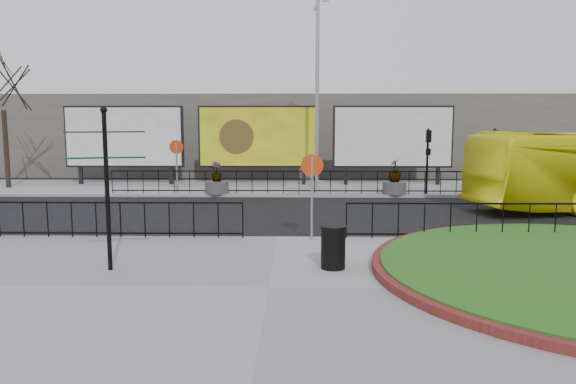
{
  "coord_description": "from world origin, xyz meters",
  "views": [
    {
      "loc": [
        0.61,
        -16.28,
        3.63
      ],
      "look_at": [
        0.28,
        1.34,
        1.27
      ],
      "focal_mm": 35.0,
      "sensor_mm": 36.0,
      "label": 1
    }
  ],
  "objects_px": {
    "litter_bin": "(333,247)",
    "planter_a": "(217,183)",
    "planter_c": "(394,182)",
    "lamp_post": "(317,92)",
    "billboard_mid": "(258,137)",
    "fingerpost_sign": "(106,173)"
  },
  "relations": [
    {
      "from": "lamp_post",
      "to": "litter_bin",
      "type": "bearing_deg",
      "value": -90.33
    },
    {
      "from": "billboard_mid",
      "to": "planter_a",
      "type": "bearing_deg",
      "value": -115.02
    },
    {
      "from": "fingerpost_sign",
      "to": "planter_c",
      "type": "relative_size",
      "value": 2.32
    },
    {
      "from": "lamp_post",
      "to": "planter_a",
      "type": "distance_m",
      "value": 6.5
    },
    {
      "from": "fingerpost_sign",
      "to": "planter_a",
      "type": "relative_size",
      "value": 2.54
    },
    {
      "from": "billboard_mid",
      "to": "litter_bin",
      "type": "height_order",
      "value": "billboard_mid"
    },
    {
      "from": "lamp_post",
      "to": "planter_c",
      "type": "height_order",
      "value": "lamp_post"
    },
    {
      "from": "planter_a",
      "to": "planter_c",
      "type": "height_order",
      "value": "planter_c"
    },
    {
      "from": "fingerpost_sign",
      "to": "litter_bin",
      "type": "distance_m",
      "value": 5.46
    },
    {
      "from": "billboard_mid",
      "to": "litter_bin",
      "type": "relative_size",
      "value": 6.12
    },
    {
      "from": "fingerpost_sign",
      "to": "planter_c",
      "type": "xyz_separation_m",
      "value": [
        8.77,
        13.12,
        -1.69
      ]
    },
    {
      "from": "billboard_mid",
      "to": "planter_a",
      "type": "height_order",
      "value": "billboard_mid"
    },
    {
      "from": "planter_a",
      "to": "planter_c",
      "type": "xyz_separation_m",
      "value": [
        8.2,
        0.0,
        0.1
      ]
    },
    {
      "from": "litter_bin",
      "to": "planter_a",
      "type": "distance_m",
      "value": 13.69
    },
    {
      "from": "billboard_mid",
      "to": "fingerpost_sign",
      "type": "relative_size",
      "value": 1.65
    },
    {
      "from": "planter_a",
      "to": "planter_c",
      "type": "distance_m",
      "value": 8.2
    },
    {
      "from": "planter_c",
      "to": "lamp_post",
      "type": "bearing_deg",
      "value": 155.59
    },
    {
      "from": "litter_bin",
      "to": "planter_a",
      "type": "relative_size",
      "value": 0.69
    },
    {
      "from": "lamp_post",
      "to": "litter_bin",
      "type": "height_order",
      "value": "lamp_post"
    },
    {
      "from": "lamp_post",
      "to": "fingerpost_sign",
      "type": "bearing_deg",
      "value": -109.62
    },
    {
      "from": "billboard_mid",
      "to": "litter_bin",
      "type": "bearing_deg",
      "value": -79.93
    },
    {
      "from": "litter_bin",
      "to": "fingerpost_sign",
      "type": "bearing_deg",
      "value": -177.55
    }
  ]
}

